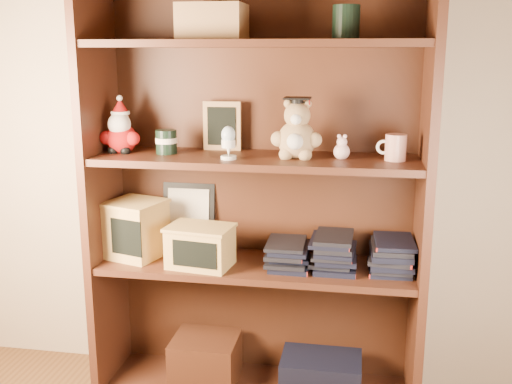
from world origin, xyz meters
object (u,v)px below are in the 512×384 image
Objects in this scene: grad_teddy_bear at (297,135)px; treats_box at (136,229)px; bookcase at (258,200)px; teacher_mug at (395,147)px.

grad_teddy_bear is 0.71m from treats_box.
grad_teddy_bear is at bearing -0.53° from treats_box.
bookcase reaches higher than teacher_mug.
teacher_mug is 1.00m from treats_box.
bookcase is 0.30m from grad_teddy_bear.
grad_teddy_bear reaches higher than teacher_mug.
teacher_mug is (0.33, 0.01, -0.04)m from grad_teddy_bear.
teacher_mug is at bearing -6.00° from bookcase.
treats_box is at bearing 179.47° from grad_teddy_bear.
bookcase is 6.52× the size of treats_box.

